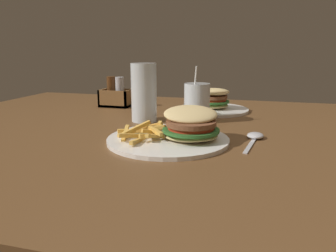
% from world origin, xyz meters
% --- Properties ---
extents(dining_table, '(1.69, 1.21, 0.77)m').
position_xyz_m(dining_table, '(0.00, 0.00, 0.64)').
color(dining_table, brown).
rests_on(dining_table, ground_plane).
extents(meal_plate_near, '(0.30, 0.30, 0.09)m').
position_xyz_m(meal_plate_near, '(0.04, -0.12, 0.79)').
color(meal_plate_near, white).
rests_on(meal_plate_near, dining_table).
extents(beer_glass, '(0.08, 0.08, 0.18)m').
position_xyz_m(beer_glass, '(-0.12, 0.08, 0.85)').
color(beer_glass, silver).
rests_on(beer_glass, dining_table).
extents(juice_glass, '(0.08, 0.08, 0.18)m').
position_xyz_m(juice_glass, '(0.05, 0.12, 0.82)').
color(juice_glass, silver).
rests_on(juice_glass, dining_table).
extents(spoon, '(0.05, 0.17, 0.01)m').
position_xyz_m(spoon, '(0.23, -0.04, 0.77)').
color(spoon, silver).
rests_on(spoon, dining_table).
extents(meal_plate_far, '(0.26, 0.26, 0.09)m').
position_xyz_m(meal_plate_far, '(0.07, 0.31, 0.79)').
color(meal_plate_far, white).
rests_on(meal_plate_far, dining_table).
extents(condiment_caddy, '(0.12, 0.08, 0.12)m').
position_xyz_m(condiment_caddy, '(-0.31, 0.31, 0.81)').
color(condiment_caddy, brown).
rests_on(condiment_caddy, dining_table).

